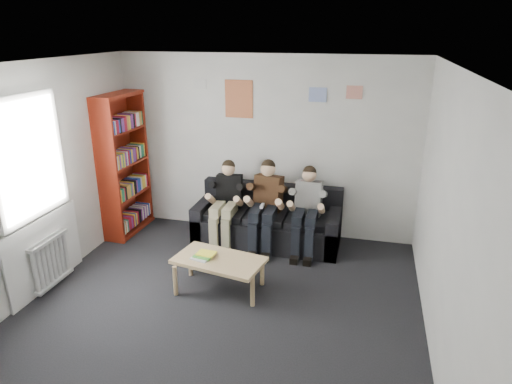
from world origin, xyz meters
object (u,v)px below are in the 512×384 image
sofa (268,223)px  person_right (306,211)px  bookshelf (125,165)px  person_middle (265,206)px  person_left (226,204)px  coffee_table (219,262)px

sofa → person_right: person_right is taller
bookshelf → sofa: bearing=6.0°
bookshelf → person_middle: bearing=0.9°
sofa → bookshelf: 2.34m
sofa → person_left: 0.70m
sofa → person_middle: bearing=-90.0°
sofa → person_left: size_ratio=1.72×
person_left → person_right: 1.18m
person_left → person_middle: 0.59m
bookshelf → person_left: bearing=0.5°
bookshelf → person_middle: 2.25m
bookshelf → person_left: bookshelf is taller
person_right → coffee_table: bearing=-122.1°
coffee_table → person_middle: size_ratio=0.83×
coffee_table → person_left: bearing=104.0°
coffee_table → person_left: size_ratio=0.86×
bookshelf → person_left: 1.68m
sofa → coffee_table: 1.50m
sofa → person_middle: (0.00, -0.20, 0.34)m
coffee_table → person_middle: person_middle is taller
sofa → person_left: person_left is taller
coffee_table → person_right: (0.86, 1.28, 0.25)m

